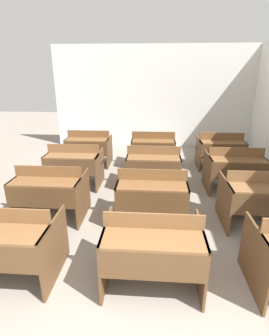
% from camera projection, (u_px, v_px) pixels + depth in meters
% --- Properties ---
extents(wall_back, '(6.31, 0.06, 3.13)m').
position_uv_depth(wall_back, '(153.00, 98.00, 8.29)').
color(wall_back, silver).
rests_on(wall_back, ground_plane).
extents(bench_front_left, '(1.09, 0.84, 0.92)m').
position_uv_depth(bench_front_left, '(8.00, 242.00, 3.03)').
color(bench_front_left, brown).
rests_on(bench_front_left, ground_plane).
extents(bench_front_center, '(1.09, 0.84, 0.92)m').
position_uv_depth(bench_front_center, '(153.00, 248.00, 2.92)').
color(bench_front_center, brown).
rests_on(bench_front_center, ground_plane).
extents(bench_second_left, '(1.09, 0.84, 0.92)m').
position_uv_depth(bench_second_left, '(50.00, 191.00, 4.31)').
color(bench_second_left, brown).
rests_on(bench_second_left, ground_plane).
extents(bench_second_center, '(1.09, 0.84, 0.92)m').
position_uv_depth(bench_second_center, '(152.00, 195.00, 4.18)').
color(bench_second_center, '#54371E').
rests_on(bench_second_center, ground_plane).
extents(bench_second_right, '(1.09, 0.84, 0.92)m').
position_uv_depth(bench_second_right, '(260.00, 197.00, 4.09)').
color(bench_second_right, brown).
rests_on(bench_second_right, ground_plane).
extents(bench_third_left, '(1.09, 0.84, 0.92)m').
position_uv_depth(bench_third_left, '(74.00, 164.00, 5.57)').
color(bench_third_left, brown).
rests_on(bench_third_left, ground_plane).
extents(bench_third_center, '(1.09, 0.84, 0.92)m').
position_uv_depth(bench_third_center, '(153.00, 166.00, 5.46)').
color(bench_third_center, brown).
rests_on(bench_third_center, ground_plane).
extents(bench_third_right, '(1.09, 0.84, 0.92)m').
position_uv_depth(bench_third_right, '(235.00, 168.00, 5.34)').
color(bench_third_right, brown).
rests_on(bench_third_right, ground_plane).
extents(bench_back_left, '(1.09, 0.84, 0.92)m').
position_uv_depth(bench_back_left, '(89.00, 147.00, 6.87)').
color(bench_back_left, brown).
rests_on(bench_back_left, ground_plane).
extents(bench_back_center, '(1.09, 0.84, 0.92)m').
position_uv_depth(bench_back_center, '(153.00, 148.00, 6.73)').
color(bench_back_center, '#53361D').
rests_on(bench_back_center, ground_plane).
extents(bench_back_right, '(1.09, 0.84, 0.92)m').
position_uv_depth(bench_back_right, '(220.00, 150.00, 6.62)').
color(bench_back_right, brown).
rests_on(bench_back_right, ground_plane).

